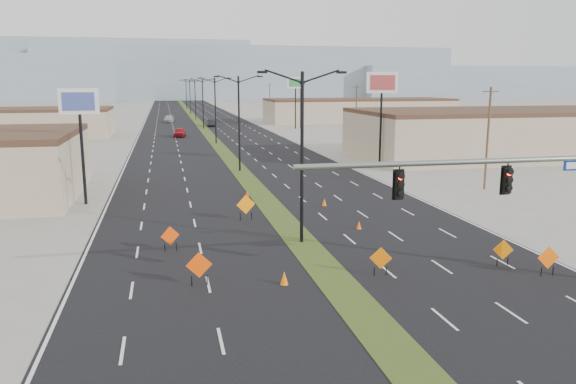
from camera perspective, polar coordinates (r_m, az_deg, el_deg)
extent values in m
plane|color=gray|center=(22.85, 8.74, -13.35)|extent=(600.00, 600.00, 0.00)
cube|color=black|center=(119.97, -8.70, 6.50)|extent=(25.00, 400.00, 0.02)
cube|color=#344C1B|center=(119.97, -8.70, 6.50)|extent=(2.00, 400.00, 0.04)
cube|color=tan|center=(107.38, -25.57, 6.22)|extent=(30.00, 14.00, 4.50)
cube|color=tan|center=(76.97, 20.60, 5.45)|extent=(36.00, 18.00, 5.50)
cube|color=tan|center=(137.36, 7.17, 8.16)|extent=(44.00, 16.00, 5.00)
cube|color=gray|center=(322.92, -3.95, 11.92)|extent=(220.00, 50.00, 28.00)
cube|color=gray|center=(361.84, 19.22, 10.46)|extent=(160.00, 50.00, 18.00)
cube|color=gray|center=(340.14, -16.47, 11.80)|extent=(140.00, 50.00, 32.00)
cylinder|color=slate|center=(25.16, 18.63, 2.96)|extent=(16.00, 0.24, 0.24)
cube|color=black|center=(23.70, 11.22, 0.71)|extent=(0.50, 0.28, 1.30)
sphere|color=#FF0C05|center=(23.50, 11.40, 1.48)|extent=(0.22, 0.22, 0.22)
cube|color=black|center=(26.09, 21.35, 1.10)|extent=(0.50, 0.28, 1.30)
sphere|color=#FF0C05|center=(25.90, 21.59, 1.80)|extent=(0.22, 0.22, 0.22)
cylinder|color=black|center=(32.58, 1.43, 3.33)|extent=(0.20, 0.20, 10.00)
cube|color=black|center=(31.81, -2.65, 12.07)|extent=(0.55, 0.24, 0.14)
cube|color=black|center=(32.91, 5.45, 12.01)|extent=(0.55, 0.24, 0.14)
cylinder|color=black|center=(60.01, -4.99, 6.87)|extent=(0.20, 0.20, 10.00)
cube|color=black|center=(59.59, -7.31, 11.55)|extent=(0.55, 0.24, 0.14)
cube|color=black|center=(60.19, -2.85, 11.62)|extent=(0.55, 0.24, 0.14)
cylinder|color=black|center=(87.80, -7.39, 8.16)|extent=(0.20, 0.20, 10.00)
cube|color=black|center=(87.52, -9.00, 11.35)|extent=(0.55, 0.24, 0.14)
cube|color=black|center=(87.92, -5.95, 11.42)|extent=(0.55, 0.24, 0.14)
cylinder|color=black|center=(115.69, -8.64, 8.82)|extent=(0.20, 0.20, 10.00)
cube|color=black|center=(115.48, -9.87, 11.24)|extent=(0.55, 0.24, 0.14)
cube|color=black|center=(115.78, -7.55, 11.30)|extent=(0.55, 0.24, 0.14)
cylinder|color=black|center=(143.62, -9.40, 9.22)|extent=(0.20, 0.20, 10.00)
cube|color=black|center=(143.45, -10.40, 11.17)|extent=(0.55, 0.24, 0.14)
cube|color=black|center=(143.70, -8.53, 11.22)|extent=(0.55, 0.24, 0.14)
cylinder|color=black|center=(171.58, -9.92, 9.49)|extent=(0.20, 0.20, 10.00)
cube|color=black|center=(171.43, -10.76, 11.12)|extent=(0.55, 0.24, 0.14)
cube|color=black|center=(171.64, -9.19, 11.17)|extent=(0.55, 0.24, 0.14)
cylinder|color=black|center=(199.55, -10.29, 9.69)|extent=(0.20, 0.20, 10.00)
cube|color=black|center=(199.42, -11.01, 11.09)|extent=(0.55, 0.24, 0.14)
cube|color=black|center=(199.60, -9.67, 11.13)|extent=(0.55, 0.24, 0.14)
cylinder|color=#4C3823|center=(52.52, 19.62, 5.11)|extent=(0.20, 0.20, 9.00)
cube|color=#4C3823|center=(52.29, 19.92, 9.58)|extent=(1.60, 0.10, 0.10)
cylinder|color=#4C3823|center=(84.19, 6.94, 7.70)|extent=(0.20, 0.20, 9.00)
cube|color=#4C3823|center=(84.05, 7.00, 10.49)|extent=(1.60, 0.10, 0.10)
cylinder|color=#4C3823|center=(117.76, 1.27, 8.74)|extent=(0.20, 0.20, 9.00)
cube|color=#4C3823|center=(117.66, 1.28, 10.73)|extent=(1.60, 0.10, 0.10)
cylinder|color=#4C3823|center=(151.97, -1.87, 9.27)|extent=(0.20, 0.20, 9.00)
cube|color=#4C3823|center=(151.90, -1.88, 10.82)|extent=(1.60, 0.10, 0.10)
imported|color=maroon|center=(99.86, -10.93, 5.98)|extent=(2.43, 4.87, 1.59)
imported|color=black|center=(122.43, -7.84, 6.96)|extent=(1.61, 4.48, 1.47)
imported|color=#9FA5A8|center=(136.92, -11.99, 7.27)|extent=(2.66, 5.50, 1.54)
cube|color=#EA4104|center=(32.36, -11.89, -4.36)|extent=(1.04, 0.40, 1.09)
cylinder|color=black|center=(32.55, -12.40, -5.54)|extent=(0.05, 0.05, 0.45)
cylinder|color=black|center=(32.55, -11.28, -5.50)|extent=(0.05, 0.05, 0.45)
cube|color=#F14705|center=(26.70, -9.03, -7.34)|extent=(1.23, 0.06, 1.23)
cylinder|color=black|center=(26.94, -9.75, -8.92)|extent=(0.05, 0.05, 0.51)
cylinder|color=black|center=(26.97, -8.21, -8.85)|extent=(0.05, 0.05, 0.51)
cube|color=orange|center=(38.73, -4.31, -1.27)|extent=(1.33, 0.31, 1.35)
cylinder|color=black|center=(38.87, -4.87, -2.51)|extent=(0.05, 0.05, 0.56)
cylinder|color=black|center=(38.98, -3.72, -2.45)|extent=(0.05, 0.05, 0.56)
cube|color=orange|center=(28.12, 9.41, -6.64)|extent=(1.05, 0.38, 1.10)
cylinder|color=black|center=(28.22, 8.75, -8.01)|extent=(0.05, 0.05, 0.46)
cylinder|color=black|center=(28.45, 9.97, -7.90)|extent=(0.05, 0.05, 0.46)
cube|color=#F15C05|center=(30.50, 24.94, -6.06)|extent=(1.14, 0.11, 1.14)
cylinder|color=black|center=(30.51, 24.33, -7.41)|extent=(0.05, 0.05, 0.47)
cylinder|color=black|center=(30.90, 25.33, -7.26)|extent=(0.05, 0.05, 0.47)
cube|color=orange|center=(31.24, 21.03, -5.50)|extent=(1.04, 0.29, 1.06)
cylinder|color=black|center=(31.26, 20.47, -6.71)|extent=(0.05, 0.05, 0.44)
cylinder|color=black|center=(31.59, 21.42, -6.59)|extent=(0.05, 0.05, 0.44)
cone|color=orange|center=(26.74, -0.39, -8.74)|extent=(0.43, 0.43, 0.66)
cone|color=#FF5905|center=(36.77, 7.22, -3.35)|extent=(0.42, 0.42, 0.56)
cone|color=#FF6405|center=(43.37, 3.71, -1.04)|extent=(0.43, 0.43, 0.59)
cone|color=red|center=(46.63, -4.19, -0.15)|extent=(0.49, 0.49, 0.64)
cylinder|color=black|center=(46.22, -20.13, 3.33)|extent=(0.24, 0.24, 7.39)
cube|color=white|center=(45.89, -20.49, 8.63)|extent=(2.92, 0.41, 1.94)
cube|color=#3F4C97|center=(45.69, -20.52, 8.62)|extent=(2.33, 0.10, 1.36)
cylinder|color=black|center=(63.35, 9.38, 6.38)|extent=(0.24, 0.24, 8.66)
cube|color=white|center=(63.14, 9.53, 10.92)|extent=(3.43, 0.87, 2.28)
cube|color=#A9383B|center=(62.96, 9.60, 10.91)|extent=(2.71, 0.47, 1.60)
cylinder|color=black|center=(115.19, 0.76, 8.57)|extent=(0.24, 0.24, 8.56)
cube|color=white|center=(115.07, 0.77, 11.04)|extent=(3.39, 0.56, 2.25)
cube|color=#368747|center=(114.88, 0.79, 11.04)|extent=(2.70, 0.22, 1.58)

